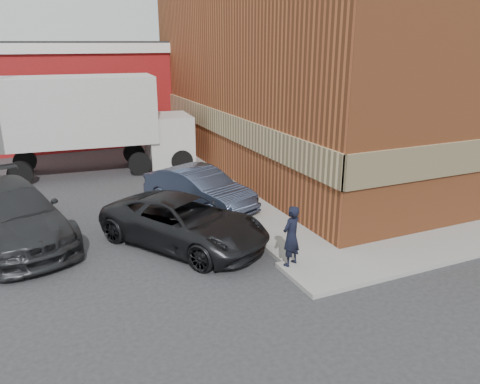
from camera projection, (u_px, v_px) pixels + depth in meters
name	position (u px, v px, depth m)	size (l,w,h in m)	color
ground	(292.00, 263.00, 12.33)	(90.00, 90.00, 0.00)	#28282B
brick_building	(355.00, 61.00, 22.01)	(14.25, 18.25, 9.36)	brown
sidewalk_west	(200.00, 174.00, 20.36)	(1.80, 18.00, 0.12)	gray
warehouse	(24.00, 93.00, 26.50)	(16.30, 8.30, 5.60)	maroon
man	(291.00, 236.00, 11.76)	(0.58, 0.38, 1.59)	black
sedan	(199.00, 189.00, 16.16)	(1.51, 4.34, 1.43)	#333D55
suv_a	(184.00, 222.00, 13.24)	(2.32, 5.03, 1.40)	black
suv_b	(10.00, 214.00, 13.42)	(2.39, 5.87, 1.70)	#262729
box_truck	(97.00, 118.00, 20.27)	(8.68, 3.26, 4.19)	#BBBBB6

